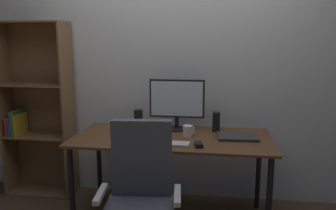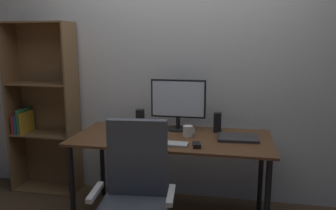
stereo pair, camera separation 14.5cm
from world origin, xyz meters
name	(u,v)px [view 2 (the right image)]	position (x,y,z in m)	size (l,w,h in m)	color
back_wall	(182,64)	(0.00, 0.54, 1.30)	(6.40, 0.10, 2.60)	silver
desk	(172,146)	(0.00, 0.00, 0.66)	(1.63, 0.75, 0.74)	#56351E
monitor	(178,102)	(0.01, 0.23, 0.99)	(0.48, 0.20, 0.45)	black
keyboard	(169,144)	(0.02, -0.22, 0.75)	(0.29, 0.11, 0.02)	#B7BABC
mouse	(197,145)	(0.23, -0.24, 0.76)	(0.06, 0.10, 0.03)	black
coffee_mug	(188,131)	(0.13, 0.04, 0.78)	(0.10, 0.08, 0.09)	white
laptop	(237,138)	(0.53, 0.03, 0.75)	(0.32, 0.23, 0.02)	#2D2D30
speaker_left	(140,119)	(-0.33, 0.22, 0.82)	(0.06, 0.07, 0.17)	black
speaker_right	(217,122)	(0.36, 0.22, 0.82)	(0.06, 0.07, 0.17)	black
paper_sheet	(139,143)	(-0.21, -0.24, 0.74)	(0.21, 0.30, 0.00)	white
office_chair	(135,207)	(-0.11, -0.70, 0.46)	(0.54, 0.54, 1.01)	#B7BABC
bookshelf	(43,110)	(-1.39, 0.37, 0.84)	(0.67, 0.28, 1.70)	brown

